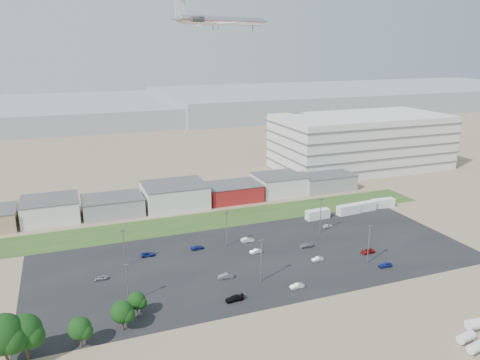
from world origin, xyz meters
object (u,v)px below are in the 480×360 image
storage_tank_nw (466,337)px  parked_car_5 (101,278)px  tree_far_left (4,339)px  parked_car_1 (318,259)px  parked_car_7 (256,251)px  parked_car_12 (306,245)px  parked_car_9 (148,254)px  parked_car_0 (368,251)px  box_trailer_a (318,214)px  parked_car_13 (297,286)px  parked_car_3 (234,298)px  parked_car_2 (385,265)px  parked_car_8 (328,226)px  parked_car_6 (197,248)px  airliner (222,21)px  parked_car_11 (248,240)px  parked_car_4 (226,276)px

storage_tank_nw → parked_car_5: size_ratio=1.17×
tree_far_left → parked_car_1: 76.60m
parked_car_7 → parked_car_12: (14.99, -1.51, -0.02)m
parked_car_5 → parked_car_9: bearing=129.6°
parked_car_9 → parked_car_12: bearing=-98.5°
storage_tank_nw → tree_far_left: tree_far_left is taller
storage_tank_nw → parked_car_0: size_ratio=0.91×
parked_car_0 → box_trailer_a: bearing=174.3°
parked_car_9 → parked_car_13: size_ratio=1.10×
parked_car_3 → parked_car_7: bearing=143.0°
parked_car_2 → parked_car_8: 29.79m
parked_car_12 → parked_car_13: bearing=-28.8°
parked_car_5 → parked_car_6: parked_car_6 is taller
box_trailer_a → parked_car_5: (-71.90, -18.43, -1.04)m
airliner → parked_car_3: bearing=-119.6°
storage_tank_nw → box_trailer_a: box_trailer_a is taller
tree_far_left → parked_car_11: bearing=31.0°
parked_car_9 → airliner: bearing=-27.8°
parked_car_12 → box_trailer_a: bearing=147.0°
parked_car_0 → parked_car_6: (-43.77, 19.53, -0.01)m
parked_car_6 → parked_car_9: (-14.04, 0.57, -0.01)m
tree_far_left → parked_car_3: (46.06, 6.86, -5.30)m
parked_car_6 → parked_car_4: bearing=-179.5°
parked_car_6 → parked_car_8: 43.57m
tree_far_left → parked_car_0: size_ratio=2.90×
box_trailer_a → parked_car_8: bearing=-100.4°
parked_car_8 → parked_car_12: 17.87m
parked_car_9 → parked_car_11: bearing=-86.4°
storage_tank_nw → parked_car_1: bearing=101.5°
parked_car_1 → parked_car_7: parked_car_7 is taller
tree_far_left → parked_car_11: tree_far_left is taller
parked_car_1 → parked_car_9: 46.50m
parked_car_0 → parked_car_4: (-41.92, 0.31, 0.09)m
parked_car_0 → parked_car_9: parked_car_0 is taller
parked_car_9 → storage_tank_nw: bearing=-135.5°
parked_car_12 → parked_car_13: size_ratio=1.12×
parked_car_3 → parked_car_5: 34.61m
parked_car_9 → parked_car_7: bearing=-102.3°
parked_car_0 → parked_car_1: size_ratio=1.22×
tree_far_left → airliner: size_ratio=0.25×
box_trailer_a → parked_car_6: box_trailer_a is taller
tree_far_left → parked_car_2: size_ratio=3.21×
parked_car_11 → parked_car_13: 29.92m
parked_car_0 → parked_car_13: parked_car_13 is taller
parked_car_4 → parked_car_11: bearing=149.4°
box_trailer_a → parked_car_4: size_ratio=2.12×
parked_car_7 → parked_car_8: bearing=102.6°
parked_car_11 → storage_tank_nw: bearing=-159.3°
parked_car_3 → parked_car_12: (29.48, 20.31, -0.05)m
box_trailer_a → airliner: 93.54m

